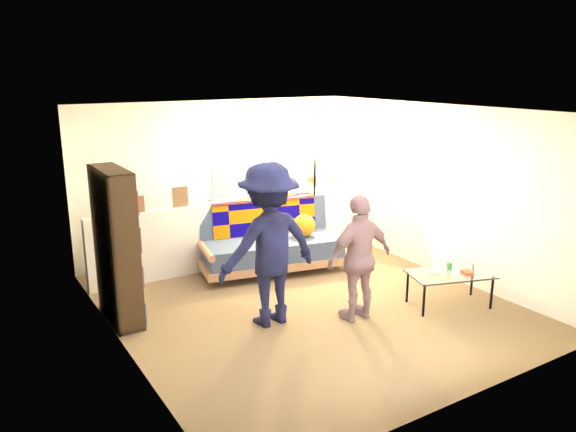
{
  "coord_description": "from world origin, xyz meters",
  "views": [
    {
      "loc": [
        -3.62,
        -5.44,
        2.87
      ],
      "look_at": [
        0.0,
        0.4,
        1.05
      ],
      "focal_mm": 35.0,
      "sensor_mm": 36.0,
      "label": 1
    }
  ],
  "objects_px": {
    "futon_sofa": "(271,242)",
    "person_right": "(360,258)",
    "bookshelf": "(116,252)",
    "person_left": "(269,245)",
    "coffee_table": "(450,275)",
    "floor_lamp": "(314,184)"
  },
  "relations": [
    {
      "from": "futon_sofa",
      "to": "person_left",
      "type": "distance_m",
      "value": 1.87
    },
    {
      "from": "bookshelf",
      "to": "coffee_table",
      "type": "bearing_deg",
      "value": -25.99
    },
    {
      "from": "futon_sofa",
      "to": "floor_lamp",
      "type": "relative_size",
      "value": 1.36
    },
    {
      "from": "futon_sofa",
      "to": "person_right",
      "type": "bearing_deg",
      "value": -89.39
    },
    {
      "from": "floor_lamp",
      "to": "bookshelf",
      "type": "bearing_deg",
      "value": -167.18
    },
    {
      "from": "coffee_table",
      "to": "floor_lamp",
      "type": "relative_size",
      "value": 0.69
    },
    {
      "from": "person_right",
      "to": "floor_lamp",
      "type": "bearing_deg",
      "value": -111.67
    },
    {
      "from": "futon_sofa",
      "to": "floor_lamp",
      "type": "height_order",
      "value": "floor_lamp"
    },
    {
      "from": "bookshelf",
      "to": "person_left",
      "type": "bearing_deg",
      "value": -33.72
    },
    {
      "from": "bookshelf",
      "to": "person_left",
      "type": "xyz_separation_m",
      "value": [
        1.45,
        -0.97,
        0.1
      ]
    },
    {
      "from": "floor_lamp",
      "to": "futon_sofa",
      "type": "bearing_deg",
      "value": -169.19
    },
    {
      "from": "person_left",
      "to": "person_right",
      "type": "distance_m",
      "value": 1.07
    },
    {
      "from": "floor_lamp",
      "to": "person_left",
      "type": "relative_size",
      "value": 0.87
    },
    {
      "from": "coffee_table",
      "to": "floor_lamp",
      "type": "distance_m",
      "value": 2.62
    },
    {
      "from": "person_left",
      "to": "futon_sofa",
      "type": "bearing_deg",
      "value": -121.99
    },
    {
      "from": "futon_sofa",
      "to": "person_left",
      "type": "xyz_separation_m",
      "value": [
        -0.92,
        -1.54,
        0.52
      ]
    },
    {
      "from": "futon_sofa",
      "to": "floor_lamp",
      "type": "xyz_separation_m",
      "value": [
        0.87,
        0.17,
        0.74
      ]
    },
    {
      "from": "coffee_table",
      "to": "person_left",
      "type": "relative_size",
      "value": 0.6
    },
    {
      "from": "bookshelf",
      "to": "person_left",
      "type": "height_order",
      "value": "person_left"
    },
    {
      "from": "futon_sofa",
      "to": "coffee_table",
      "type": "relative_size",
      "value": 1.96
    },
    {
      "from": "coffee_table",
      "to": "person_left",
      "type": "height_order",
      "value": "person_left"
    },
    {
      "from": "futon_sofa",
      "to": "coffee_table",
      "type": "xyz_separation_m",
      "value": [
        1.21,
        -2.32,
        -0.02
      ]
    }
  ]
}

